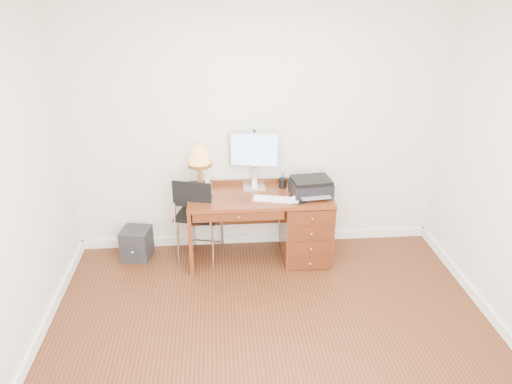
{
  "coord_description": "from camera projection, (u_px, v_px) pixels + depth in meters",
  "views": [
    {
      "loc": [
        -0.42,
        -3.34,
        2.89
      ],
      "look_at": [
        -0.06,
        1.2,
        0.88
      ],
      "focal_mm": 35.0,
      "sensor_mm": 36.0,
      "label": 1
    }
  ],
  "objects": [
    {
      "name": "mouse_pad",
      "position": [
        297.0,
        199.0,
        5.1
      ],
      "size": [
        0.23,
        0.23,
        0.05
      ],
      "color": "black",
      "rests_on": "desk"
    },
    {
      "name": "pen_cup",
      "position": [
        283.0,
        183.0,
        5.38
      ],
      "size": [
        0.08,
        0.08,
        0.11
      ],
      "primitive_type": "cylinder",
      "color": "black",
      "rests_on": "desk"
    },
    {
      "name": "printer",
      "position": [
        311.0,
        187.0,
        5.19
      ],
      "size": [
        0.44,
        0.36,
        0.18
      ],
      "rotation": [
        0.0,
        0.0,
        0.12
      ],
      "color": "black",
      "rests_on": "desk"
    },
    {
      "name": "keyboard",
      "position": [
        276.0,
        199.0,
        5.1
      ],
      "size": [
        0.48,
        0.24,
        0.02
      ],
      "primitive_type": "cube",
      "rotation": [
        0.0,
        0.0,
        -0.24
      ],
      "color": "white",
      "rests_on": "desk"
    },
    {
      "name": "equipment_box",
      "position": [
        137.0,
        243.0,
        5.44
      ],
      "size": [
        0.34,
        0.34,
        0.34
      ],
      "primitive_type": "cube",
      "rotation": [
        0.0,
        0.0,
        -0.19
      ],
      "color": "black",
      "rests_on": "ground"
    },
    {
      "name": "monitor",
      "position": [
        254.0,
        153.0,
        5.27
      ],
      "size": [
        0.53,
        0.21,
        0.61
      ],
      "rotation": [
        0.0,
        0.0,
        -0.19
      ],
      "color": "silver",
      "rests_on": "desk"
    },
    {
      "name": "room_shell",
      "position": [
        267.0,
        294.0,
        4.8
      ],
      "size": [
        4.0,
        4.0,
        4.0
      ],
      "color": "silver",
      "rests_on": "ground"
    },
    {
      "name": "phone",
      "position": [
        207.0,
        190.0,
        5.2
      ],
      "size": [
        0.1,
        0.1,
        0.18
      ],
      "rotation": [
        0.0,
        0.0,
        -0.13
      ],
      "color": "white",
      "rests_on": "desk"
    },
    {
      "name": "ground",
      "position": [
        274.0,
        342.0,
        4.24
      ],
      "size": [
        4.0,
        4.0,
        0.0
      ],
      "primitive_type": "plane",
      "color": "#3C1C0D",
      "rests_on": "ground"
    },
    {
      "name": "leg_lamp",
      "position": [
        199.0,
        160.0,
        5.11
      ],
      "size": [
        0.25,
        0.25,
        0.51
      ],
      "color": "black",
      "rests_on": "desk"
    },
    {
      "name": "desk",
      "position": [
        289.0,
        222.0,
        5.38
      ],
      "size": [
        1.5,
        0.67,
        0.75
      ],
      "color": "maroon",
      "rests_on": "ground"
    },
    {
      "name": "chair",
      "position": [
        199.0,
        210.0,
        5.26
      ],
      "size": [
        0.56,
        0.56,
        0.96
      ],
      "rotation": [
        0.0,
        0.0,
        -0.27
      ],
      "color": "black",
      "rests_on": "ground"
    }
  ]
}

